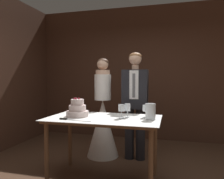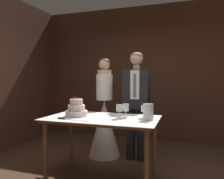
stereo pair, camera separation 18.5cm
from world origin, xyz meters
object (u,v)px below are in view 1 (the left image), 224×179
Objects in this scene: cake_table at (104,125)px; wine_glass_near at (146,109)px; bride at (103,121)px; wine_glass_far at (128,108)px; groom at (135,100)px; tiered_cake at (77,110)px; cake_knife at (69,119)px; wine_glass_middle at (121,108)px; hurricane_candle at (150,112)px.

wine_glass_near is at bearing 15.64° from cake_table.
cake_table is 0.87× the size of bride.
wine_glass_far is 0.10× the size of groom.
cake_table is 0.41m from tiered_cake.
wine_glass_middle is (0.59, 0.30, 0.12)m from cake_knife.
groom reaches higher than wine_glass_middle.
wine_glass_far is 1.00m from bride.
hurricane_candle is at bearing -43.07° from bride.
hurricane_candle is at bearing -15.27° from wine_glass_far.
cake_knife is at bearing -94.21° from bride.
tiered_cake is at bearing -170.48° from wine_glass_far.
wine_glass_near reaches higher than cake_knife.
hurricane_candle reaches higher than cake_table.
cake_table is 0.63m from hurricane_candle.
tiered_cake is at bearing -95.92° from bride.
wine_glass_near is (0.89, 0.16, 0.02)m from tiered_cake.
groom is (0.64, 1.12, 0.15)m from cake_knife.
groom is (-0.02, 0.74, 0.03)m from wine_glass_far.
hurricane_candle is at bearing 1.66° from tiered_cake.
cake_table is 0.32m from wine_glass_middle.
wine_glass_far is at bearing 19.36° from cake_table.
tiered_cake reaches higher than cake_knife.
tiered_cake is at bearing -127.16° from groom.
groom is at bearing 109.91° from wine_glass_near.
hurricane_candle is (0.60, 0.02, 0.19)m from cake_table.
wine_glass_middle is (0.60, 0.03, 0.04)m from tiered_cake.
bride reaches higher than hurricane_candle.
tiered_cake is (-0.37, -0.01, 0.18)m from cake_table.
tiered_cake is 0.18× the size of bride.
wine_glass_near is 0.09× the size of groom.
tiered_cake is 0.91m from bride.
cake_knife is at bearing -162.94° from hurricane_candle.
wine_glass_near is 0.83× the size of hurricane_candle.
cake_table is at bearing 43.07° from cake_knife.
tiered_cake reaches higher than cake_table.
cake_knife is 2.39× the size of wine_glass_far.
bride is at bearing 136.93° from hurricane_candle.
wine_glass_middle is 0.37m from hurricane_candle.
bride is (-0.81, 0.69, -0.33)m from wine_glass_near.
cake_table is 0.83× the size of groom.
wine_glass_near is 0.24m from wine_glass_far.
cake_knife is 0.99m from wine_glass_near.
wine_glass_middle reaches higher than cake_table.
wine_glass_near is 0.92× the size of wine_glass_far.
wine_glass_middle is 0.97× the size of wine_glass_far.
wine_glass_middle is (-0.30, -0.12, 0.01)m from wine_glass_near.
wine_glass_far is at bearing 35.74° from cake_knife.
groom is at bearing 66.07° from cake_knife.
cake_knife is 0.67m from wine_glass_middle.
wine_glass_middle is 1.02m from bride.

